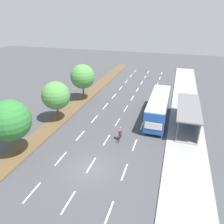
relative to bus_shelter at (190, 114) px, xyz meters
name	(u,v)px	position (x,y,z in m)	size (l,w,h in m)	color
ground_plane	(89,169)	(-9.53, -11.97, -1.87)	(140.00, 140.00, 0.00)	#424247
median_strip	(90,93)	(-17.83, 8.03, -1.81)	(2.60, 52.00, 0.12)	brown
sidewalk_right	(185,104)	(-0.28, 8.03, -1.79)	(4.50, 52.00, 0.15)	gray
lane_divider_left	(110,101)	(-13.03, 5.71, -1.86)	(0.14, 46.37, 0.01)	white
lane_divider_center	(129,103)	(-9.53, 5.71, -1.86)	(0.14, 46.37, 0.01)	white
lane_divider_right	(150,105)	(-6.03, 5.71, -1.86)	(0.14, 46.37, 0.01)	white
bus_shelter	(190,114)	(0.00, 0.00, 0.00)	(2.90, 9.77, 2.86)	gray
bus	(158,105)	(-4.28, 1.32, 0.20)	(2.54, 11.29, 3.37)	#2356B2
cyclist	(120,134)	(-8.00, -5.92, -1.08)	(0.46, 1.82, 1.71)	black
median_tree_nearest	(10,120)	(-17.92, -12.09, 2.31)	(4.27, 4.27, 6.20)	brown
median_tree_second	(56,96)	(-17.80, -3.58, 1.93)	(3.90, 3.90, 5.64)	brown
median_tree_third	(83,77)	(-17.68, 4.93, 2.33)	(4.18, 4.18, 6.18)	brown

